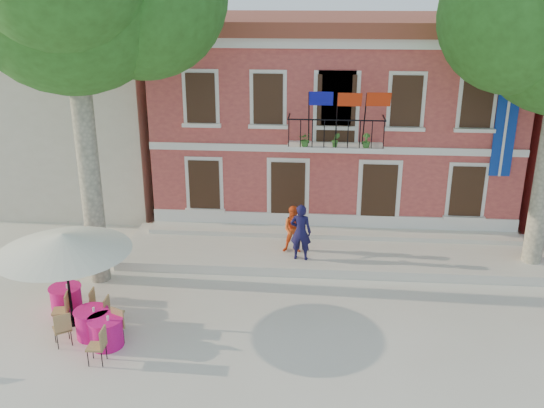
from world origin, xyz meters
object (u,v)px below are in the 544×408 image
at_px(pedestrian_navy, 301,232).
at_px(cafe_table_1, 106,331).
at_px(cafe_table_0, 66,298).
at_px(pedestrian_orange, 294,229).
at_px(cafe_table_3, 92,322).
at_px(patio_umbrella, 63,243).

xyz_separation_m(pedestrian_navy, cafe_table_1, (-4.73, -4.91, -0.81)).
distance_m(pedestrian_navy, cafe_table_0, 7.29).
xyz_separation_m(pedestrian_orange, cafe_table_3, (-5.01, -5.05, -0.67)).
distance_m(pedestrian_orange, cafe_table_1, 7.09).
bearing_deg(cafe_table_0, patio_umbrella, -54.60).
xyz_separation_m(patio_umbrella, cafe_table_1, (1.32, -1.04, -1.92)).
distance_m(pedestrian_navy, pedestrian_orange, 0.58).
bearing_deg(pedestrian_orange, cafe_table_1, -130.05).
bearing_deg(patio_umbrella, cafe_table_3, -38.93).
bearing_deg(cafe_table_1, patio_umbrella, 141.76).
height_order(pedestrian_navy, cafe_table_1, pedestrian_navy).
distance_m(pedestrian_orange, cafe_table_3, 7.15).
relative_size(patio_umbrella, pedestrian_orange, 2.20).
height_order(pedestrian_orange, cafe_table_0, pedestrian_orange).
distance_m(patio_umbrella, pedestrian_orange, 7.40).
distance_m(pedestrian_orange, cafe_table_0, 7.34).
bearing_deg(pedestrian_navy, pedestrian_orange, -59.18).
xyz_separation_m(patio_umbrella, cafe_table_0, (-0.36, 0.51, -1.92)).
bearing_deg(cafe_table_0, cafe_table_3, -44.81).
bearing_deg(cafe_table_0, cafe_table_1, -42.68).
bearing_deg(cafe_table_1, pedestrian_navy, 46.07).
height_order(patio_umbrella, cafe_table_0, patio_umbrella).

